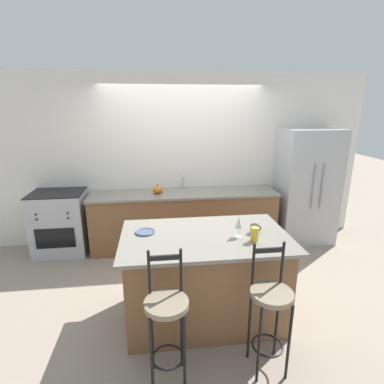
# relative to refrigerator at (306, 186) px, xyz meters

# --- Properties ---
(ground_plane) EXTENTS (18.00, 18.00, 0.00)m
(ground_plane) POSITION_rel_refrigerator_xyz_m (-1.99, -0.35, -0.92)
(ground_plane) COLOR gray
(wall_back) EXTENTS (6.00, 0.07, 2.70)m
(wall_back) POSITION_rel_refrigerator_xyz_m (-1.99, 0.35, 0.43)
(wall_back) COLOR silver
(wall_back) RESTS_ON ground_plane
(back_counter) EXTENTS (2.89, 0.68, 0.90)m
(back_counter) POSITION_rel_refrigerator_xyz_m (-1.99, 0.03, -0.47)
(back_counter) COLOR brown
(back_counter) RESTS_ON ground_plane
(sink_faucet) EXTENTS (0.02, 0.13, 0.22)m
(sink_faucet) POSITION_rel_refrigerator_xyz_m (-1.99, 0.23, 0.11)
(sink_faucet) COLOR #ADAFB5
(sink_faucet) RESTS_ON back_counter
(kitchen_island) EXTENTS (1.68, 1.02, 0.95)m
(kitchen_island) POSITION_rel_refrigerator_xyz_m (-1.95, -1.72, -0.45)
(kitchen_island) COLOR brown
(kitchen_island) RESTS_ON ground_plane
(refrigerator) EXTENTS (0.88, 0.69, 1.85)m
(refrigerator) POSITION_rel_refrigerator_xyz_m (0.00, 0.00, 0.00)
(refrigerator) COLOR #ADAFB5
(refrigerator) RESTS_ON ground_plane
(oven_range) EXTENTS (0.76, 0.63, 0.96)m
(oven_range) POSITION_rel_refrigerator_xyz_m (-3.88, 0.03, -0.45)
(oven_range) COLOR #ADAFB5
(oven_range) RESTS_ON ground_plane
(bar_stool_near) EXTENTS (0.35, 0.35, 1.13)m
(bar_stool_near) POSITION_rel_refrigerator_xyz_m (-2.37, -2.45, -0.32)
(bar_stool_near) COLOR black
(bar_stool_near) RESTS_ON ground_plane
(bar_stool_far) EXTENTS (0.35, 0.35, 1.13)m
(bar_stool_far) POSITION_rel_refrigerator_xyz_m (-1.53, -2.44, -0.32)
(bar_stool_far) COLOR black
(bar_stool_far) RESTS_ON ground_plane
(dinner_plate) EXTENTS (0.20, 0.20, 0.02)m
(dinner_plate) POSITION_rel_refrigerator_xyz_m (-2.55, -1.58, 0.03)
(dinner_plate) COLOR #425170
(dinner_plate) RESTS_ON kitchen_island
(wine_glass) EXTENTS (0.08, 0.08, 0.21)m
(wine_glass) POSITION_rel_refrigerator_xyz_m (-1.63, -1.79, 0.17)
(wine_glass) COLOR white
(wine_glass) RESTS_ON kitchen_island
(coffee_mug) EXTENTS (0.11, 0.08, 0.09)m
(coffee_mug) POSITION_rel_refrigerator_xyz_m (-1.44, -1.72, 0.07)
(coffee_mug) COLOR #232326
(coffee_mug) RESTS_ON kitchen_island
(tumbler_cup) EXTENTS (0.07, 0.07, 0.14)m
(tumbler_cup) POSITION_rel_refrigerator_xyz_m (-1.51, -1.91, 0.09)
(tumbler_cup) COLOR gold
(tumbler_cup) RESTS_ON kitchen_island
(pumpkin_decoration) EXTENTS (0.15, 0.15, 0.14)m
(pumpkin_decoration) POSITION_rel_refrigerator_xyz_m (-2.40, -0.00, 0.03)
(pumpkin_decoration) COLOR orange
(pumpkin_decoration) RESTS_ON back_counter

